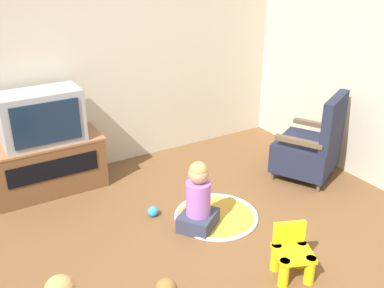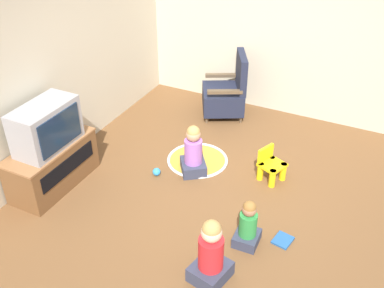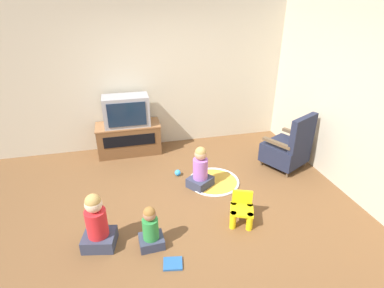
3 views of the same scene
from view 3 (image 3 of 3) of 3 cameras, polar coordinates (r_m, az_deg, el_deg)
ground_plane at (r=4.26m, az=-1.64°, el=-12.00°), size 30.00×30.00×0.00m
wall_back at (r=5.64m, az=-9.05°, el=12.42°), size 5.54×0.12×2.63m
wall_right at (r=4.49m, az=32.09°, el=5.03°), size 0.12×5.25×2.63m
tv_cabinet at (r=5.65m, az=-11.89°, el=1.17°), size 1.14×0.51×0.57m
television at (r=5.42m, az=-12.40°, el=6.21°), size 0.79×0.42×0.53m
black_armchair at (r=5.26m, az=17.85°, el=-0.78°), size 0.85×0.83×0.98m
yellow_kid_chair at (r=3.96m, az=9.41°, el=-12.52°), size 0.37×0.36×0.42m
play_mat at (r=4.78m, az=4.17°, el=-7.13°), size 0.81×0.81×0.04m
child_watching_left at (r=4.53m, az=1.60°, el=-4.94°), size 0.45×0.44×0.67m
child_watching_center at (r=3.69m, az=-17.64°, el=-14.38°), size 0.42×0.39×0.72m
child_watching_right at (r=3.60m, az=-7.88°, el=-15.86°), size 0.29×0.26×0.55m
toy_ball at (r=4.92m, az=-2.74°, el=-5.49°), size 0.10×0.10×0.10m
book at (r=3.54m, az=-3.67°, el=-21.79°), size 0.24×0.21×0.02m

